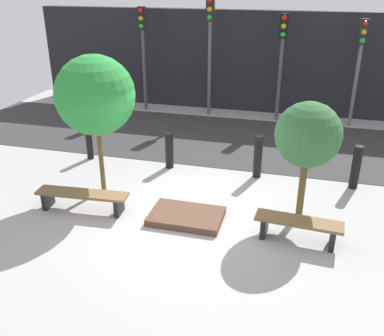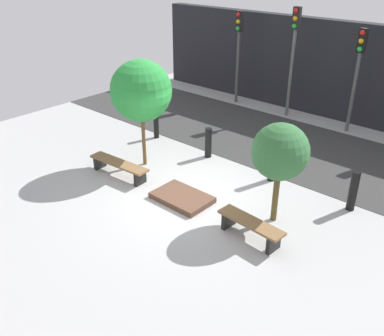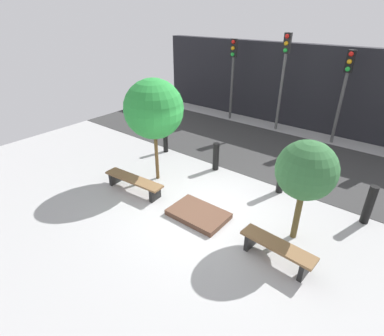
# 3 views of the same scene
# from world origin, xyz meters

# --- Properties ---
(ground_plane) EXTENTS (18.00, 18.00, 0.00)m
(ground_plane) POSITION_xyz_m (0.00, 0.00, 0.00)
(ground_plane) COLOR #A6A6A6
(road_strip) EXTENTS (18.00, 4.39, 0.01)m
(road_strip) POSITION_xyz_m (0.00, 4.74, 0.01)
(road_strip) COLOR #343434
(road_strip) RESTS_ON ground
(building_facade) EXTENTS (16.20, 0.50, 3.58)m
(building_facade) POSITION_xyz_m (0.00, 8.26, 1.79)
(building_facade) COLOR black
(building_facade) RESTS_ON ground
(bench_left) EXTENTS (2.02, 0.55, 0.43)m
(bench_left) POSITION_xyz_m (-2.26, -0.37, 0.32)
(bench_left) COLOR black
(bench_left) RESTS_ON ground
(bench_right) EXTENTS (1.66, 0.54, 0.46)m
(bench_right) POSITION_xyz_m (2.26, -0.37, 0.33)
(bench_right) COLOR black
(bench_right) RESTS_ON ground
(planter_bed) EXTENTS (1.50, 1.00, 0.15)m
(planter_bed) POSITION_xyz_m (0.00, -0.17, 0.07)
(planter_bed) COLOR brown
(planter_bed) RESTS_ON ground
(tree_behind_left_bench) EXTENTS (1.75, 1.75, 3.17)m
(tree_behind_left_bench) POSITION_xyz_m (-2.26, 0.63, 2.29)
(tree_behind_left_bench) COLOR brown
(tree_behind_left_bench) RESTS_ON ground
(tree_behind_right_bench) EXTENTS (1.31, 1.31, 2.47)m
(tree_behind_right_bench) POSITION_xyz_m (2.26, 0.63, 1.80)
(tree_behind_right_bench) COLOR brown
(tree_behind_right_bench) RESTS_ON ground
(bollard_far_left) EXTENTS (0.18, 0.18, 0.96)m
(bollard_far_left) POSITION_xyz_m (-3.47, 2.29, 0.48)
(bollard_far_left) COLOR black
(bollard_far_left) RESTS_ON ground
(bollard_left) EXTENTS (0.21, 0.21, 0.95)m
(bollard_left) POSITION_xyz_m (-1.16, 2.29, 0.48)
(bollard_left) COLOR black
(bollard_left) RESTS_ON ground
(bollard_center) EXTENTS (0.21, 0.21, 1.10)m
(bollard_center) POSITION_xyz_m (1.16, 2.29, 0.55)
(bollard_center) COLOR black
(bollard_center) RESTS_ON ground
(bollard_right) EXTENTS (0.21, 0.21, 1.06)m
(bollard_right) POSITION_xyz_m (3.47, 2.29, 0.53)
(bollard_right) COLOR black
(bollard_right) RESTS_ON ground
(traffic_light_west) EXTENTS (0.28, 0.27, 3.69)m
(traffic_light_west) POSITION_xyz_m (-3.68, 7.22, 2.55)
(traffic_light_west) COLOR #484848
(traffic_light_west) RESTS_ON ground
(traffic_light_mid_west) EXTENTS (0.28, 0.27, 4.03)m
(traffic_light_mid_west) POSITION_xyz_m (-1.23, 7.22, 2.77)
(traffic_light_mid_west) COLOR #575757
(traffic_light_mid_west) RESTS_ON ground
(traffic_light_mid_east) EXTENTS (0.28, 0.27, 3.56)m
(traffic_light_mid_east) POSITION_xyz_m (1.23, 7.22, 2.47)
(traffic_light_mid_east) COLOR #4D4D4D
(traffic_light_mid_east) RESTS_ON ground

